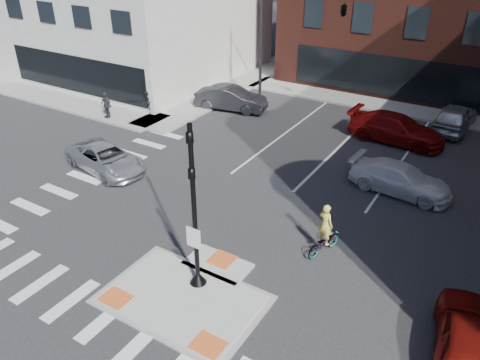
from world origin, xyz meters
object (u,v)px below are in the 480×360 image
Objects in this scene: cyclist at (324,237)px; pedestrian_b at (106,105)px; bg_car_silver at (455,117)px; bg_car_dark at (231,98)px; bg_car_red at (396,129)px; pedestrian_a at (148,102)px; white_pickup at (400,179)px; silver_suv at (106,158)px; red_sedan at (470,341)px.

cyclist reaches higher than pedestrian_b.
bg_car_dark is at bearing 20.74° from bg_car_silver.
cyclist is at bearing -146.70° from bg_car_dark.
bg_car_red is 11.98m from cyclist.
bg_car_silver reaches higher than bg_car_red.
cyclist is 1.31× the size of pedestrian_b.
bg_car_silver is 19.25m from pedestrian_a.
pedestrian_a is at bearing -8.67° from cyclist.
white_pickup is 0.98× the size of bg_car_dark.
silver_suv is 10.84m from bg_car_dark.
bg_car_red is 3.61× the size of pedestrian_a.
cyclist is 18.19m from pedestrian_b.
white_pickup is at bearing -83.72° from cyclist.
bg_car_red reaches higher than red_sedan.
bg_car_dark is 10.96m from bg_car_red.
bg_car_silver is 21.68m from pedestrian_b.
bg_car_red is (-1.78, 5.73, 0.11)m from white_pickup.
silver_suv is at bearing 14.65° from cyclist.
silver_suv is 0.87× the size of bg_car_red.
pedestrian_b is (-19.28, -9.90, 0.16)m from bg_car_silver.
bg_car_dark is (0.63, 10.82, 0.13)m from silver_suv.
pedestrian_a is at bearing 35.70° from silver_suv.
white_pickup is 0.99× the size of bg_car_silver.
pedestrian_b is at bearing 55.25° from silver_suv.
red_sedan is 9.79m from white_pickup.
silver_suv is 16.23m from bg_car_red.
silver_suv is at bearing 50.26° from bg_car_silver.
red_sedan is at bearing 104.46° from bg_car_silver.
red_sedan is 2.81× the size of pedestrian_b.
cyclist reaches higher than pedestrian_a.
bg_car_silver is 2.22× the size of cyclist.
cyclist is (-5.50, 2.57, -0.06)m from red_sedan.
cyclist reaches higher than white_pickup.
silver_suv is at bearing 164.74° from bg_car_dark.
pedestrian_a is (-21.01, 10.15, 0.12)m from red_sedan.
bg_car_silver is 15.70m from cyclist.
pedestrian_b is at bearing 113.80° from bg_car_red.
white_pickup reaches higher than silver_suv.
silver_suv is 0.99× the size of bg_car_dark.
bg_car_dark reaches higher than red_sedan.
bg_car_dark is (-17.00, 13.97, 0.00)m from red_sedan.
red_sedan is 0.98× the size of white_pickup.
silver_suv is 1.01× the size of white_pickup.
cyclist is (11.50, -11.40, -0.07)m from bg_car_dark.
bg_car_red is (10.94, 0.56, 0.00)m from bg_car_dark.
silver_suv is 1.00× the size of bg_car_silver.
pedestrian_b is at bearing 96.06° from white_pickup.
pedestrian_a is (-3.38, 7.00, 0.24)m from silver_suv.
white_pickup is 0.86× the size of bg_car_red.
red_sedan reaches higher than silver_suv.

